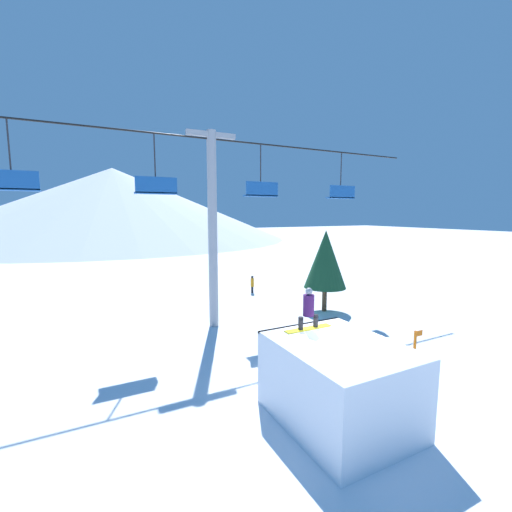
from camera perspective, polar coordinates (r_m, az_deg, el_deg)
ground_plane at (r=11.21m, az=14.34°, el=-23.18°), size 220.00×220.00×0.00m
mountain_ridge at (r=79.82m, az=-22.62°, el=8.00°), size 72.12×72.12×15.08m
snow_ramp at (r=10.04m, az=13.53°, el=-19.86°), size 2.95×3.71×2.19m
snowboarder at (r=10.37m, az=8.75°, el=-8.77°), size 1.55×0.33×1.26m
chairlift at (r=16.71m, az=-7.26°, el=7.30°), size 24.75×0.45×9.48m
pine_tree_near at (r=19.83m, az=11.50°, el=-0.53°), size 2.39×2.39×4.68m
trail_marker at (r=13.91m, az=24.96°, el=-13.88°), size 0.41×0.10×1.46m
distant_skier at (r=24.29m, az=-0.63°, el=-4.61°), size 0.24×0.24×1.23m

